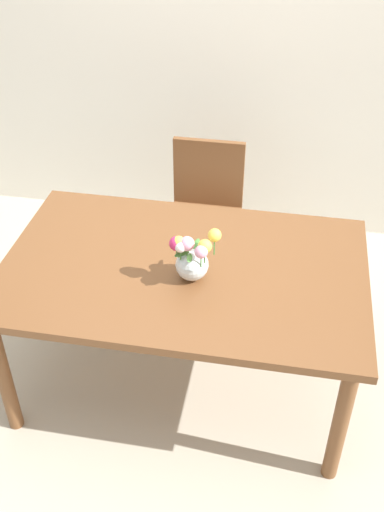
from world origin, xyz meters
TOP-DOWN VIEW (x-y plane):
  - ground_plane at (0.00, 0.00)m, footprint 12.00×12.00m
  - back_wall at (0.00, 1.60)m, footprint 7.00×0.10m
  - dining_table at (0.00, 0.00)m, footprint 1.67×1.06m
  - chair_far at (-0.04, 0.87)m, footprint 0.42×0.42m
  - flower_vase at (0.05, -0.08)m, footprint 0.22×0.20m

SIDE VIEW (x-z plane):
  - ground_plane at x=0.00m, z-range 0.00..0.00m
  - chair_far at x=-0.04m, z-range 0.07..0.97m
  - dining_table at x=0.00m, z-range 0.29..1.04m
  - flower_vase at x=0.05m, z-range 0.73..0.99m
  - back_wall at x=0.00m, z-range 0.00..2.80m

